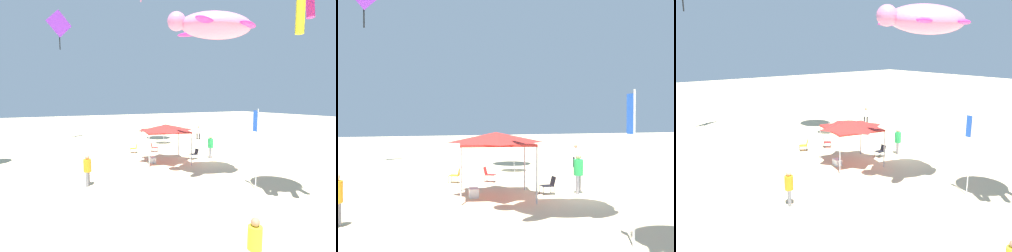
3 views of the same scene
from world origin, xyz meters
TOP-DOWN VIEW (x-y plane):
  - ground at (0.00, 0.00)m, footprint 120.00×120.00m
  - canopy_tent at (0.69, 3.98)m, footprint 3.73×3.73m
  - beach_umbrella at (8.15, 0.53)m, footprint 1.80×1.76m
  - folding_chair_facing_ocean at (0.49, 1.49)m, footprint 0.59×0.67m
  - folding_chair_right_of_tent at (4.67, 3.17)m, footprint 0.76×0.80m
  - folding_chair_near_cooler at (4.92, 4.87)m, footprint 0.75×0.80m
  - cooler_box at (0.97, 4.91)m, footprint 0.67×0.50m
  - banner_flag at (-6.74, 2.44)m, footprint 0.36×0.06m
  - person_kite_handler at (0.22, 0.15)m, footprint 0.44×0.44m
  - person_by_tent at (8.82, -4.51)m, footprint 0.38×0.39m
  - person_far_stroller at (-2.17, 10.19)m, footprint 0.44×0.42m
  - person_near_umbrella at (-11.67, 7.58)m, footprint 0.38×0.38m
  - kite_diamond_purple at (14.68, 9.74)m, footprint 1.25×2.73m
  - kite_turtle_pink at (-4.45, 3.56)m, footprint 4.68×5.03m

SIDE VIEW (x-z plane):
  - ground at x=0.00m, z-range -0.10..0.00m
  - cooler_box at x=0.97m, z-range 0.00..0.40m
  - folding_chair_facing_ocean at x=0.49m, z-range 0.06..0.88m
  - folding_chair_right_of_tent at x=4.67m, z-range 0.06..0.88m
  - folding_chair_near_cooler at x=4.92m, z-range 0.06..0.88m
  - person_by_tent at x=8.82m, z-range 0.14..1.73m
  - person_near_umbrella at x=-11.67m, z-range 0.14..1.76m
  - person_far_stroller at x=-2.17m, z-range 0.15..1.91m
  - person_kite_handler at x=0.22m, z-range 0.16..2.03m
  - beach_umbrella at x=8.15m, z-range 0.80..3.11m
  - banner_flag at x=-6.74m, z-range 0.42..4.67m
  - canopy_tent at x=0.69m, z-range 1.15..4.02m
  - kite_turtle_pink at x=-4.45m, z-range 7.84..9.71m
  - kite_diamond_purple at x=14.68m, z-range 10.58..14.82m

